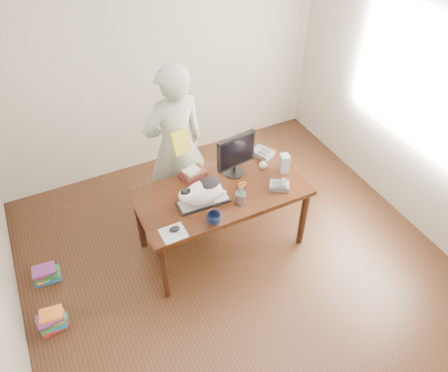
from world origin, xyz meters
TOP-DOWN VIEW (x-y plane):
  - room at (0.00, 0.00)m, footprint 4.50×4.50m
  - desk at (0.00, 0.68)m, footprint 1.60×0.80m
  - keyboard at (-0.22, 0.53)m, footprint 0.48×0.20m
  - cat at (-0.23, 0.53)m, footprint 0.47×0.24m
  - monitor at (0.23, 0.76)m, footprint 0.40×0.22m
  - pen_cup at (0.09, 0.39)m, footprint 0.11×0.11m
  - mousepad at (-0.60, 0.30)m, footprint 0.21×0.19m
  - mouse at (-0.58, 0.32)m, footprint 0.10×0.06m
  - coffee_mug at (-0.24, 0.26)m, footprint 0.17×0.17m
  - phone at (0.51, 0.40)m, footprint 0.22×0.21m
  - speaker at (0.67, 0.59)m, footprint 0.11×0.11m
  - baseball at (0.51, 0.72)m, footprint 0.08×0.08m
  - book_stack at (-0.16, 0.91)m, footprint 0.27×0.22m
  - calculator at (0.61, 0.90)m, footprint 0.22×0.24m
  - person at (-0.19, 1.26)m, footprint 0.70×0.50m
  - held_book at (-0.19, 1.09)m, footprint 0.18×0.12m
  - book_pile_a at (-1.75, 0.40)m, footprint 0.27×0.22m
  - book_pile_b at (-1.72, 0.95)m, footprint 0.26×0.20m

SIDE VIEW (x-z plane):
  - book_pile_b at x=-1.72m, z-range 0.00..0.15m
  - book_pile_a at x=-1.75m, z-range 0.00..0.18m
  - desk at x=0.00m, z-range 0.23..0.98m
  - mousepad at x=-0.60m, z-range 0.75..0.75m
  - keyboard at x=-0.22m, z-range 0.75..0.78m
  - mouse at x=-0.58m, z-range 0.75..0.79m
  - phone at x=0.51m, z-range 0.74..0.82m
  - calculator at x=0.61m, z-range 0.75..0.81m
  - book_stack at x=-0.16m, z-range 0.74..0.83m
  - baseball at x=0.51m, z-range 0.75..0.83m
  - coffee_mug at x=-0.24m, z-range 0.75..0.85m
  - pen_cup at x=0.09m, z-range 0.70..0.94m
  - speaker at x=0.67m, z-range 0.75..0.94m
  - cat at x=-0.23m, z-range 0.75..1.02m
  - person at x=-0.19m, z-range 0.00..1.78m
  - monitor at x=0.23m, z-range 0.78..1.23m
  - held_book at x=-0.19m, z-range 0.93..1.17m
  - room at x=0.00m, z-range -0.90..3.60m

